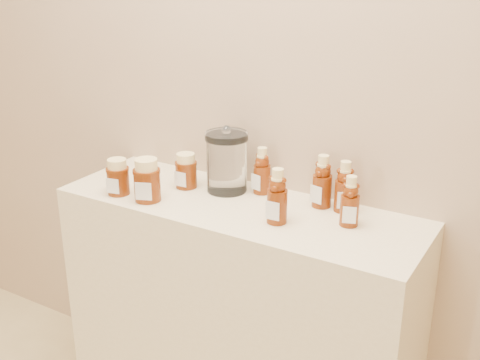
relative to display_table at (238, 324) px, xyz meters
The scene contains 11 objects.
wall_back 0.92m from the display_table, 90.00° to the left, with size 3.50×0.02×2.70m, color tan.
display_table is the anchor object (origin of this frame).
bear_bottle_back_left 0.55m from the display_table, 83.07° to the left, with size 0.06×0.06×0.18m, color #581D07, non-canonical shape.
bear_bottle_back_mid 0.61m from the display_table, 28.74° to the left, with size 0.07×0.07×0.19m, color #581D07, non-canonical shape.
bear_bottle_back_right 0.63m from the display_table, 22.90° to the left, with size 0.06×0.06×0.18m, color #581D07, non-canonical shape.
bear_bottle_front_left 0.57m from the display_table, 17.22° to the right, with size 0.07×0.07×0.19m, color #581D07, non-canonical shape.
bear_bottle_front_right 0.65m from the display_table, ahead, with size 0.06×0.06×0.17m, color #581D07, non-canonical shape.
honey_jar_left 0.65m from the display_table, 162.65° to the right, with size 0.08×0.08×0.12m, color #581D07, non-canonical shape.
honey_jar_back 0.56m from the display_table, 169.43° to the left, with size 0.08×0.08×0.12m, color #581D07, non-canonical shape.
honey_jar_front 0.60m from the display_table, 156.94° to the right, with size 0.09×0.09×0.14m, color #581D07, non-canonical shape.
glass_canister 0.58m from the display_table, 137.42° to the left, with size 0.14×0.14×0.22m, color white, non-canonical shape.
Camera 1 is at (0.91, 0.04, 1.66)m, focal length 45.00 mm.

